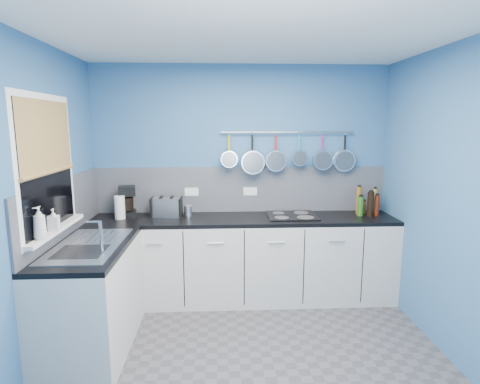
{
  "coord_description": "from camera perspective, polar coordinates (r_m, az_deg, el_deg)",
  "views": [
    {
      "loc": [
        -0.23,
        -2.8,
        1.87
      ],
      "look_at": [
        -0.05,
        0.75,
        1.25
      ],
      "focal_mm": 29.25,
      "sensor_mm": 36.0,
      "label": 1
    }
  ],
  "objects": [
    {
      "name": "canister",
      "position": [
        4.17,
        -7.56,
        -2.78
      ],
      "size": [
        0.09,
        0.09,
        0.12
      ],
      "primitive_type": "cylinder",
      "rotation": [
        0.0,
        0.0,
        0.15
      ],
      "color": "silver",
      "rests_on": "worktop_back"
    },
    {
      "name": "condiment_3",
      "position": [
        4.43,
        19.3,
        -1.86
      ],
      "size": [
        0.05,
        0.05,
        0.22
      ],
      "primitive_type": "cylinder",
      "color": "#4C190C",
      "rests_on": "worktop_back"
    },
    {
      "name": "pot_rail",
      "position": [
        4.31,
        6.94,
        8.64
      ],
      "size": [
        1.45,
        0.02,
        0.02
      ],
      "primitive_type": "cylinder",
      "rotation": [
        0.0,
        1.57,
        0.0
      ],
      "color": "silver",
      "rests_on": "wall_back"
    },
    {
      "name": "pan_5",
      "position": [
        4.46,
        15.01,
        5.66
      ],
      "size": [
        0.24,
        0.06,
        0.43
      ],
      "primitive_type": null,
      "color": "silver",
      "rests_on": "pot_rail"
    },
    {
      "name": "pan_1",
      "position": [
        4.26,
        1.82,
        5.69
      ],
      "size": [
        0.26,
        0.12,
        0.45
      ],
      "primitive_type": null,
      "color": "silver",
      "rests_on": "pot_rail"
    },
    {
      "name": "backsplash_back",
      "position": [
        4.35,
        0.18,
        0.38
      ],
      "size": [
        3.2,
        0.02,
        0.5
      ],
      "primitive_type": "cube",
      "color": "gray",
      "rests_on": "wall_back"
    },
    {
      "name": "condiment_0",
      "position": [
        4.52,
        19.0,
        -1.26
      ],
      "size": [
        0.05,
        0.05,
        0.27
      ],
      "primitive_type": "cylinder",
      "color": "olive",
      "rests_on": "worktop_back"
    },
    {
      "name": "soap_bottle_a",
      "position": [
        3.16,
        -27.22,
        -4.03
      ],
      "size": [
        0.12,
        0.12,
        0.24
      ],
      "primitive_type": "imported",
      "rotation": [
        0.0,
        0.0,
        -0.43
      ],
      "color": "white",
      "rests_on": "window_sill"
    },
    {
      "name": "condiment_2",
      "position": [
        4.45,
        16.92,
        -1.17
      ],
      "size": [
        0.05,
        0.05,
        0.3
      ],
      "primitive_type": "cylinder",
      "color": "#8C5914",
      "rests_on": "worktop_back"
    },
    {
      "name": "ceiling",
      "position": [
        2.88,
        1.88,
        22.76
      ],
      "size": [
        3.2,
        3.0,
        0.02
      ],
      "primitive_type": "cube",
      "color": "white",
      "rests_on": "ground"
    },
    {
      "name": "window_frame",
      "position": [
        3.39,
        -26.32,
        3.47
      ],
      "size": [
        0.01,
        1.0,
        1.1
      ],
      "primitive_type": "cube",
      "color": "white",
      "rests_on": "wall_left"
    },
    {
      "name": "sink_unit",
      "position": [
        3.42,
        -21.21,
        -7.21
      ],
      "size": [
        0.5,
        0.95,
        0.01
      ],
      "primitive_type": "cube",
      "color": "silver",
      "rests_on": "worktop_left"
    },
    {
      "name": "condiment_1",
      "position": [
        4.51,
        17.6,
        -2.11
      ],
      "size": [
        0.05,
        0.05,
        0.14
      ],
      "primitive_type": "cylinder",
      "color": "brown",
      "rests_on": "worktop_back"
    },
    {
      "name": "toaster",
      "position": [
        4.22,
        -10.62,
        -2.16
      ],
      "size": [
        0.34,
        0.23,
        0.2
      ],
      "primitive_type": "cube",
      "rotation": [
        0.0,
        0.0,
        -0.2
      ],
      "color": "silver",
      "rests_on": "worktop_back"
    },
    {
      "name": "pan_4",
      "position": [
        4.39,
        11.84,
        5.88
      ],
      "size": [
        0.21,
        0.11,
        0.4
      ],
      "primitive_type": null,
      "color": "silver",
      "rests_on": "pot_rail"
    },
    {
      "name": "cabinet_run_back",
      "position": [
        4.25,
        0.38,
        -9.88
      ],
      "size": [
        3.2,
        0.6,
        0.86
      ],
      "primitive_type": "cube",
      "color": "beige",
      "rests_on": "ground"
    },
    {
      "name": "wall_back",
      "position": [
        4.36,
        0.16,
        1.73
      ],
      "size": [
        3.2,
        0.02,
        2.5
      ],
      "primitive_type": "cube",
      "color": "#336495",
      "rests_on": "ground"
    },
    {
      "name": "floor",
      "position": [
        3.38,
        1.62,
        -23.93
      ],
      "size": [
        3.2,
        3.0,
        0.02
      ],
      "primitive_type": "cube",
      "color": "#47474C",
      "rests_on": "ground"
    },
    {
      "name": "wall_right",
      "position": [
        3.4,
        29.91,
        -1.94
      ],
      "size": [
        0.02,
        3.0,
        2.5
      ],
      "primitive_type": "cube",
      "color": "#336495",
      "rests_on": "ground"
    },
    {
      "name": "socket_left",
      "position": [
        4.35,
        -7.07,
        0.03
      ],
      "size": [
        0.15,
        0.01,
        0.09
      ],
      "primitive_type": "cube",
      "color": "white",
      "rests_on": "backsplash_back"
    },
    {
      "name": "worktop_back",
      "position": [
        4.12,
        0.39,
        -3.99
      ],
      "size": [
        3.2,
        0.6,
        0.04
      ],
      "primitive_type": "cube",
      "color": "black",
      "rests_on": "cabinet_run_back"
    },
    {
      "name": "cabinet_run_left",
      "position": [
        3.58,
        -20.72,
        -14.49
      ],
      "size": [
        0.6,
        1.2,
        0.86
      ],
      "primitive_type": "cube",
      "color": "beige",
      "rests_on": "ground"
    },
    {
      "name": "window_glass",
      "position": [
        3.39,
        -26.24,
        3.47
      ],
      "size": [
        0.01,
        0.9,
        1.0
      ],
      "primitive_type": "cube",
      "color": "black",
      "rests_on": "wall_left"
    },
    {
      "name": "coffee_maker",
      "position": [
        4.3,
        -16.15,
        -1.34
      ],
      "size": [
        0.22,
        0.24,
        0.32
      ],
      "primitive_type": null,
      "rotation": [
        0.0,
        0.0,
        0.22
      ],
      "color": "black",
      "rests_on": "worktop_back"
    },
    {
      "name": "soap_bottle_b",
      "position": [
        3.37,
        -25.56,
        -3.66
      ],
      "size": [
        0.09,
        0.09,
        0.17
      ],
      "primitive_type": "imported",
      "rotation": [
        0.0,
        0.0,
        0.15
      ],
      "color": "white",
      "rests_on": "window_sill"
    },
    {
      "name": "paper_towel",
      "position": [
        4.22,
        -17.13,
        -2.16
      ],
      "size": [
        0.11,
        0.11,
        0.24
      ],
      "primitive_type": "cylinder",
      "rotation": [
        0.0,
        0.0,
        -0.0
      ],
      "color": "white",
      "rests_on": "worktop_back"
    },
    {
      "name": "bamboo_blind",
      "position": [
        3.37,
        -26.41,
        7.27
      ],
      "size": [
        0.01,
        0.9,
        0.55
      ],
      "primitive_type": "cube",
      "color": "tan",
      "rests_on": "wall_left"
    },
    {
      "name": "wall_left",
      "position": [
        3.18,
        -28.6,
        -2.56
      ],
      "size": [
        0.02,
        3.0,
        2.5
      ],
      "primitive_type": "cube",
      "color": "#336495",
      "rests_on": "ground"
    },
    {
      "name": "socket_right",
      "position": [
        4.35,
        1.5,
        0.1
      ],
      "size": [
        0.15,
        0.01,
        0.09
      ],
      "primitive_type": "cube",
      "color": "white",
      "rests_on": "backsplash_back"
    },
    {
      "name": "window_sill",
      "position": [
        3.47,
        -25.28,
        -4.99
      ],
      "size": [
        0.1,
        0.98,
        0.03
      ],
      "primitive_type": "cube",
      "color": "white",
      "rests_on": "wall_left"
    },
    {
      "name": "condiment_4",
      "position": [
        4.38,
        18.49,
        -1.67
      ],
      "size": [
        0.07,
        0.07,
        0.26
      ],
      "primitive_type": "cylinder",
      "color": "black",
      "rests_on": "worktop_back"
    },
    {
      "name": "mixer_tap",
      "position": [
        3.17,
        -19.61,
        -6.06
      ],
      "size": [
        0.12,
        0.08,
        0.26
      ],
      "primitive_type": null,
      "color": "silver",
      "rests_on": "worktop_left"
    },
    {
      "name": "pan_3",
      "position": [
        4.33,
        8.58,
        6.2
      ],
      "size": [
        0.17,
        0.1,
        0.36
      ],
      "primitive_type": null,
      "color": "silver",
      "rests_on": "pot_rail"
    },
    {
      "name": "pan_0",
      "position": [
        4.25,
        -1.62,
        6.18
      ],
      "size": [
        0.18,
        0.13,
        0.37
      ],
      "primitive_type": null,
      "color": "silver",
      "rests_on": "pot_rail"
    },
    {
      "name": "worktop_left",
      "position": [
        3.42,
        -21.19,
        -7.6
      ],
      "size": [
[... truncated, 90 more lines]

